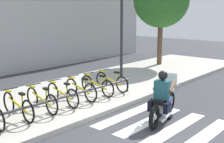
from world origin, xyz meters
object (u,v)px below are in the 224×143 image
(street_lamp, at_px, (122,15))
(motorcycle, at_px, (163,104))
(bicycle_2, at_px, (18,106))
(bicycle_3, at_px, (41,100))
(bicycle_7, at_px, (111,81))
(bike_rack, at_px, (64,98))
(tree_near_rack, at_px, (161,0))
(bicycle_6, at_px, (97,85))
(rider, at_px, (163,92))
(bicycle_5, at_px, (81,89))
(bicycle_4, at_px, (62,94))

(street_lamp, bearing_deg, motorcycle, -127.09)
(bicycle_2, distance_m, bicycle_3, 0.77)
(bicycle_7, xyz_separation_m, bike_rack, (-2.71, -0.56, 0.09))
(motorcycle, height_order, tree_near_rack, tree_near_rack)
(bicycle_3, height_order, bicycle_6, bicycle_3)
(bicycle_6, bearing_deg, motorcycle, -94.86)
(rider, distance_m, street_lamp, 5.49)
(bicycle_5, distance_m, bicycle_6, 0.77)
(bicycle_6, bearing_deg, bicycle_7, -0.00)
(tree_near_rack, bearing_deg, bicycle_4, -168.86)
(street_lamp, bearing_deg, bicycle_2, -168.49)
(street_lamp, bearing_deg, bicycle_3, -166.82)
(bicycle_5, xyz_separation_m, tree_near_rack, (7.35, 1.60, 3.10))
(motorcycle, bearing_deg, bicycle_4, 114.77)
(bicycle_5, distance_m, bicycle_7, 1.55)
(bike_rack, distance_m, street_lamp, 5.54)
(bicycle_7, distance_m, street_lamp, 3.33)
(bicycle_6, distance_m, bike_rack, 2.01)
(rider, bearing_deg, bike_rack, 125.21)
(bicycle_5, distance_m, bike_rack, 1.29)
(bicycle_4, bearing_deg, bicycle_6, 0.02)
(rider, distance_m, bike_rack, 2.81)
(motorcycle, bearing_deg, bicycle_3, 126.30)
(bicycle_3, height_order, street_lamp, street_lamp)
(bicycle_7, relative_size, bike_rack, 0.28)
(bicycle_2, relative_size, bike_rack, 0.29)
(motorcycle, xyz_separation_m, bicycle_5, (-0.53, 2.83, 0.04))
(tree_near_rack, bearing_deg, street_lamp, -173.95)
(bicycle_2, bearing_deg, bicycle_5, -0.00)
(bicycle_4, xyz_separation_m, bike_rack, (-0.39, -0.55, 0.08))
(bicycle_3, bearing_deg, bike_rack, -55.16)
(bicycle_2, distance_m, bicycle_7, 3.86)
(bicycle_2, bearing_deg, motorcycle, -44.78)
(bicycle_4, xyz_separation_m, street_lamp, (4.35, 1.20, 2.35))
(bicycle_3, bearing_deg, street_lamp, 13.18)
(tree_near_rack, bearing_deg, bicycle_2, -170.60)
(bicycle_2, distance_m, street_lamp, 6.46)
(motorcycle, xyz_separation_m, bicycle_6, (0.24, 2.83, 0.03))
(bicycle_5, distance_m, tree_near_rack, 8.14)
(tree_near_rack, bearing_deg, bike_rack, -165.79)
(motorcycle, height_order, bicycle_6, motorcycle)
(bicycle_4, height_order, bicycle_6, bicycle_4)
(motorcycle, distance_m, street_lamp, 5.58)
(bicycle_6, bearing_deg, rider, -96.35)
(tree_near_rack, bearing_deg, bicycle_6, -166.33)
(bicycle_5, bearing_deg, bicycle_3, 179.98)
(bicycle_3, xyz_separation_m, bicycle_5, (1.55, -0.00, 0.00))
(bicycle_3, distance_m, bicycle_5, 1.55)
(bicycle_3, xyz_separation_m, bicycle_7, (3.09, 0.00, -0.01))
(bicycle_7, bearing_deg, motorcycle, -109.71)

